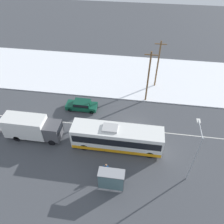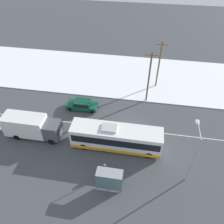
{
  "view_description": "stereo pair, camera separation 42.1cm",
  "coord_description": "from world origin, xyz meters",
  "px_view_note": "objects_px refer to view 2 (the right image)",
  "views": [
    {
      "loc": [
        0.26,
        -20.89,
        21.69
      ],
      "look_at": [
        -3.02,
        1.59,
        1.4
      ],
      "focal_mm": 35.0,
      "sensor_mm": 36.0,
      "label": 1
    },
    {
      "loc": [
        0.67,
        -20.82,
        21.69
      ],
      "look_at": [
        -3.02,
        1.59,
        1.4
      ],
      "focal_mm": 35.0,
      "sensor_mm": 36.0,
      "label": 2
    }
  ],
  "objects_px": {
    "box_truck": "(31,126)",
    "bus_shelter": "(109,179)",
    "city_bus": "(116,138)",
    "pedestrian_at_stop": "(104,168)",
    "streetlamp": "(194,151)",
    "utility_pole_roadside": "(149,77)",
    "sedan_car": "(82,105)",
    "utility_pole_snowlot": "(159,64)"
  },
  "relations": [
    {
      "from": "pedestrian_at_stop",
      "to": "bus_shelter",
      "type": "distance_m",
      "value": 1.94
    },
    {
      "from": "box_truck",
      "to": "streetlamp",
      "type": "relative_size",
      "value": 1.07
    },
    {
      "from": "pedestrian_at_stop",
      "to": "utility_pole_snowlot",
      "type": "distance_m",
      "value": 19.32
    },
    {
      "from": "sedan_car",
      "to": "streetlamp",
      "type": "height_order",
      "value": "streetlamp"
    },
    {
      "from": "city_bus",
      "to": "box_truck",
      "type": "height_order",
      "value": "city_bus"
    },
    {
      "from": "bus_shelter",
      "to": "utility_pole_snowlot",
      "type": "height_order",
      "value": "utility_pole_snowlot"
    },
    {
      "from": "streetlamp",
      "to": "utility_pole_roadside",
      "type": "height_order",
      "value": "utility_pole_roadside"
    },
    {
      "from": "streetlamp",
      "to": "utility_pole_roadside",
      "type": "xyz_separation_m",
      "value": [
        -4.95,
        12.76,
        0.01
      ]
    },
    {
      "from": "city_bus",
      "to": "utility_pole_snowlot",
      "type": "height_order",
      "value": "utility_pole_snowlot"
    },
    {
      "from": "city_bus",
      "to": "utility_pole_snowlot",
      "type": "xyz_separation_m",
      "value": [
        4.74,
        14.18,
        2.59
      ]
    },
    {
      "from": "city_bus",
      "to": "streetlamp",
      "type": "distance_m",
      "value": 9.16
    },
    {
      "from": "sedan_car",
      "to": "streetlamp",
      "type": "xyz_separation_m",
      "value": [
        14.35,
        -9.25,
        3.55
      ]
    },
    {
      "from": "city_bus",
      "to": "utility_pole_roadside",
      "type": "bearing_deg",
      "value": 71.55
    },
    {
      "from": "box_truck",
      "to": "streetlamp",
      "type": "bearing_deg",
      "value": -8.55
    },
    {
      "from": "utility_pole_roadside",
      "to": "utility_pole_snowlot",
      "type": "xyz_separation_m",
      "value": [
        1.43,
        4.27,
        -0.15
      ]
    },
    {
      "from": "box_truck",
      "to": "bus_shelter",
      "type": "bearing_deg",
      "value": -27.44
    },
    {
      "from": "city_bus",
      "to": "utility_pole_roadside",
      "type": "xyz_separation_m",
      "value": [
        3.3,
        9.9,
        2.74
      ]
    },
    {
      "from": "pedestrian_at_stop",
      "to": "streetlamp",
      "type": "height_order",
      "value": "streetlamp"
    },
    {
      "from": "box_truck",
      "to": "streetlamp",
      "type": "xyz_separation_m",
      "value": [
        19.26,
        -2.9,
        2.57
      ]
    },
    {
      "from": "pedestrian_at_stop",
      "to": "utility_pole_roadside",
      "type": "xyz_separation_m",
      "value": [
        3.99,
        14.0,
        3.32
      ]
    },
    {
      "from": "sedan_car",
      "to": "bus_shelter",
      "type": "relative_size",
      "value": 1.69
    },
    {
      "from": "city_bus",
      "to": "bus_shelter",
      "type": "height_order",
      "value": "city_bus"
    },
    {
      "from": "box_truck",
      "to": "utility_pole_snowlot",
      "type": "height_order",
      "value": "utility_pole_snowlot"
    },
    {
      "from": "city_bus",
      "to": "pedestrian_at_stop",
      "type": "xyz_separation_m",
      "value": [
        -0.69,
        -4.1,
        -0.57
      ]
    },
    {
      "from": "pedestrian_at_stop",
      "to": "streetlamp",
      "type": "xyz_separation_m",
      "value": [
        8.95,
        1.24,
        3.31
      ]
    },
    {
      "from": "city_bus",
      "to": "sedan_car",
      "type": "distance_m",
      "value": 8.86
    },
    {
      "from": "sedan_car",
      "to": "streetlamp",
      "type": "distance_m",
      "value": 17.44
    },
    {
      "from": "box_truck",
      "to": "pedestrian_at_stop",
      "type": "xyz_separation_m",
      "value": [
        10.31,
        -4.13,
        -0.74
      ]
    },
    {
      "from": "city_bus",
      "to": "streetlamp",
      "type": "bearing_deg",
      "value": -19.11
    },
    {
      "from": "city_bus",
      "to": "streetlamp",
      "type": "height_order",
      "value": "streetlamp"
    },
    {
      "from": "sedan_car",
      "to": "utility_pole_roadside",
      "type": "bearing_deg",
      "value": -159.49
    },
    {
      "from": "bus_shelter",
      "to": "utility_pole_roadside",
      "type": "relative_size",
      "value": 0.33
    },
    {
      "from": "bus_shelter",
      "to": "utility_pole_snowlot",
      "type": "xyz_separation_m",
      "value": [
        4.61,
        19.92,
        2.53
      ]
    },
    {
      "from": "sedan_car",
      "to": "box_truck",
      "type": "bearing_deg",
      "value": 52.3
    },
    {
      "from": "bus_shelter",
      "to": "city_bus",
      "type": "bearing_deg",
      "value": 91.22
    },
    {
      "from": "sedan_car",
      "to": "city_bus",
      "type": "bearing_deg",
      "value": 133.66
    },
    {
      "from": "sedan_car",
      "to": "utility_pole_snowlot",
      "type": "xyz_separation_m",
      "value": [
        10.83,
        7.79,
        3.4
      ]
    },
    {
      "from": "city_bus",
      "to": "pedestrian_at_stop",
      "type": "distance_m",
      "value": 4.19
    },
    {
      "from": "box_truck",
      "to": "utility_pole_roadside",
      "type": "bearing_deg",
      "value": 34.59
    },
    {
      "from": "box_truck",
      "to": "sedan_car",
      "type": "xyz_separation_m",
      "value": [
        4.91,
        6.35,
        -0.98
      ]
    },
    {
      "from": "box_truck",
      "to": "bus_shelter",
      "type": "height_order",
      "value": "box_truck"
    },
    {
      "from": "bus_shelter",
      "to": "utility_pole_roadside",
      "type": "height_order",
      "value": "utility_pole_roadside"
    }
  ]
}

